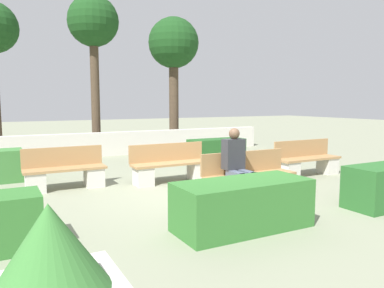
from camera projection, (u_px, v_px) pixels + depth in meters
The scene contains 11 objects.
ground_plane at pixel (194, 193), 7.29m from camera, with size 60.00×60.00×0.00m, color gray.
perimeter_wall at pixel (110, 144), 12.34m from camera, with size 11.57×0.30×0.77m.
bench_front at pixel (249, 180), 6.93m from camera, with size 1.84×0.48×0.84m.
bench_left_side at pixel (65, 174), 7.60m from camera, with size 1.61×0.48×0.84m.
bench_right_side at pixel (171, 168), 8.25m from camera, with size 1.78×0.48×0.84m.
bench_back at pixel (308, 162), 8.97m from camera, with size 1.72×0.49×0.84m.
person_seated_man at pixel (237, 162), 6.58m from camera, with size 0.38×0.63×1.31m.
hedge_block_near_left at pixel (217, 151), 10.89m from camera, with size 1.65×0.65×0.69m.
hedge_block_mid_right at pixel (243, 205), 5.21m from camera, with size 1.93×0.82×0.68m.
tree_center_left at pixel (93, 26), 12.78m from camera, with size 1.73×1.73×5.38m.
tree_center_right at pixel (174, 46), 14.44m from camera, with size 1.94×1.94×5.00m.
Camera 1 is at (-3.40, -6.28, 1.78)m, focal length 35.00 mm.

